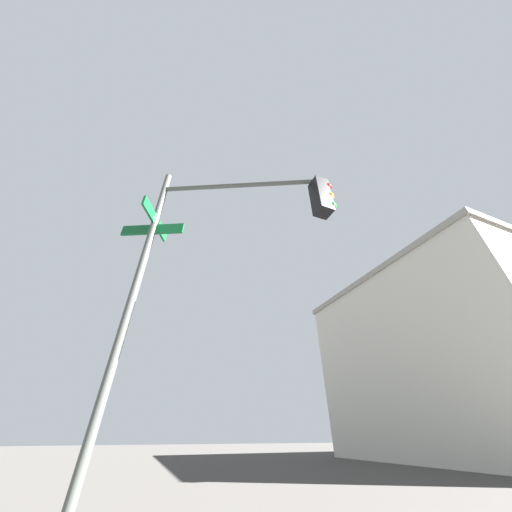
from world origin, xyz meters
The scene contains 2 objects.
traffic_signal_near centered at (-6.18, -5.40, 4.10)m, with size 1.92×3.45×5.76m.
building_stucco centered at (-15.46, 18.95, 5.72)m, with size 15.22×22.20×11.43m.
Camera 1 is at (-2.88, -6.25, 1.33)m, focal length 18.14 mm.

